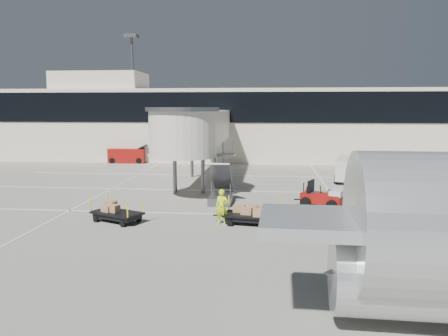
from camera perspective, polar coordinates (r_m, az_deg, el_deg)
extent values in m
plane|color=#A29E91|center=(22.90, 1.78, -7.34)|extent=(140.00, 140.00, 0.00)
cube|color=silver|center=(24.83, 2.09, -6.10)|extent=(40.00, 0.15, 0.02)
cube|color=silver|center=(31.65, 2.90, -3.02)|extent=(40.00, 0.15, 0.02)
cube|color=silver|center=(38.54, 3.41, -1.04)|extent=(40.00, 0.15, 0.02)
cube|color=silver|center=(32.91, 13.49, -2.81)|extent=(0.15, 30.00, 0.02)
cube|color=silver|center=(34.56, -13.83, -2.31)|extent=(0.15, 30.00, 0.02)
cube|color=silver|center=(52.09, 4.07, 5.72)|extent=(64.00, 12.00, 8.00)
cube|color=black|center=(46.01, 3.88, 7.91)|extent=(64.00, 0.12, 3.20)
cube|color=silver|center=(53.78, -15.85, 10.84)|extent=(10.00, 6.00, 2.00)
cylinder|color=slate|center=(58.72, -11.79, 9.24)|extent=(0.36, 0.36, 15.00)
cube|color=slate|center=(59.38, -12.00, 16.49)|extent=(1.60, 1.60, 0.40)
cube|color=beige|center=(37.48, -2.74, 5.31)|extent=(3.00, 18.00, 2.80)
cylinder|color=beige|center=(28.62, -5.39, 4.45)|extent=(4.40, 4.40, 3.00)
cylinder|color=slate|center=(28.57, -5.43, 7.65)|extent=(4.80, 4.80, 0.25)
cylinder|color=slate|center=(31.07, -6.43, -0.58)|extent=(0.28, 0.28, 2.90)
cylinder|color=slate|center=(30.71, -2.78, -0.63)|extent=(0.28, 0.28, 2.90)
cylinder|color=slate|center=(37.88, -4.21, 0.99)|extent=(0.28, 0.28, 2.90)
cylinder|color=slate|center=(37.59, -1.21, 0.96)|extent=(0.28, 0.28, 2.90)
cylinder|color=slate|center=(44.75, -2.67, 2.08)|extent=(0.28, 0.28, 2.90)
cylinder|color=slate|center=(44.50, -0.12, 2.06)|extent=(0.28, 0.28, 2.90)
cube|color=slate|center=(27.80, -0.40, -4.06)|extent=(1.40, 2.60, 0.50)
cube|color=slate|center=(28.14, -0.27, -1.11)|extent=(1.20, 2.60, 2.06)
cube|color=slate|center=(29.35, 0.01, 1.73)|extent=(1.40, 1.20, 0.12)
cube|color=maroon|center=(27.21, 12.65, -3.87)|extent=(2.67, 2.03, 0.60)
cube|color=silver|center=(26.89, 14.52, -3.20)|extent=(1.09, 1.29, 0.35)
cube|color=black|center=(27.30, 11.28, -2.50)|extent=(0.52, 0.96, 0.90)
cylinder|color=black|center=(26.89, 10.59, -4.45)|extent=(0.69, 0.49, 0.64)
cylinder|color=black|center=(28.10, 11.47, -3.94)|extent=(0.69, 0.49, 0.64)
cylinder|color=black|center=(26.43, 13.89, -4.77)|extent=(0.69, 0.49, 0.64)
cylinder|color=black|center=(27.66, 14.63, -4.23)|extent=(0.69, 0.49, 0.64)
cube|color=black|center=(27.79, 13.18, -3.76)|extent=(2.80, 1.56, 0.11)
cube|color=black|center=(27.82, 13.17, -4.08)|extent=(2.51, 1.34, 0.22)
cube|color=black|center=(27.52, 9.77, -4.06)|extent=(0.63, 0.12, 0.07)
cylinder|color=black|center=(27.10, 11.46, -4.75)|extent=(0.32, 0.15, 0.31)
cylinder|color=black|center=(28.26, 11.02, -4.21)|extent=(0.32, 0.15, 0.31)
cylinder|color=black|center=(27.50, 15.35, -4.69)|extent=(0.32, 0.15, 0.31)
cylinder|color=black|center=(28.65, 14.75, -4.16)|extent=(0.32, 0.15, 0.31)
cylinder|color=black|center=(26.88, 10.77, -3.20)|extent=(0.06, 0.06, 0.81)
cylinder|color=black|center=(28.06, 10.35, -2.72)|extent=(0.06, 0.06, 0.81)
cylinder|color=black|center=(27.44, 16.12, -3.15)|extent=(0.06, 0.06, 0.81)
cylinder|color=black|center=(28.59, 15.49, -2.68)|extent=(0.06, 0.06, 0.81)
cube|color=olive|center=(27.76, 14.84, -3.31)|extent=(0.44, 0.31, 0.39)
cube|color=#142441|center=(27.77, 12.67, -3.38)|extent=(0.38, 0.38, 0.25)
cube|color=maroon|center=(27.57, 15.24, -3.38)|extent=(0.40, 0.39, 0.40)
cube|color=#142441|center=(28.09, 14.76, -3.28)|extent=(0.39, 0.30, 0.28)
cube|color=#142441|center=(27.51, 12.25, -3.39)|extent=(0.47, 0.32, 0.32)
cube|color=#444448|center=(28.00, 14.46, -3.29)|extent=(0.38, 0.27, 0.30)
cube|color=#142441|center=(27.74, 14.30, -3.38)|extent=(0.44, 0.38, 0.31)
cube|color=olive|center=(27.33, 12.84, -3.53)|extent=(0.39, 0.35, 0.28)
cube|color=#142441|center=(27.53, 13.03, -3.34)|extent=(0.39, 0.37, 0.38)
cube|color=#444448|center=(27.60, 15.11, -3.53)|extent=(0.47, 0.33, 0.24)
cube|color=black|center=(22.75, 3.53, -6.13)|extent=(2.94, 1.79, 0.11)
cube|color=black|center=(22.79, 3.52, -6.54)|extent=(2.64, 1.54, 0.23)
cube|color=black|center=(23.16, -0.64, -6.22)|extent=(0.65, 0.17, 0.07)
cylinder|color=black|center=(22.45, 0.77, -7.24)|extent=(0.33, 0.18, 0.31)
cylinder|color=black|center=(23.62, 1.49, -6.47)|extent=(0.33, 0.18, 0.31)
cylinder|color=black|center=(22.09, 5.69, -7.53)|extent=(0.33, 0.18, 0.31)
cylinder|color=black|center=(23.28, 6.16, -6.73)|extent=(0.33, 0.18, 0.31)
cylinder|color=#FFEA0D|center=(22.35, -0.13, -5.28)|extent=(0.06, 0.06, 0.83)
cylinder|color=#FFEA0D|center=(23.52, 0.64, -4.61)|extent=(0.06, 0.06, 0.83)
cylinder|color=#FFEA0D|center=(21.85, 6.66, -5.65)|extent=(0.06, 0.06, 0.83)
cylinder|color=#FFEA0D|center=(23.05, 7.08, -4.94)|extent=(0.06, 0.06, 0.83)
cube|color=#A67D50|center=(22.54, 5.43, -5.56)|extent=(0.49, 0.45, 0.45)
cube|color=#A67D50|center=(22.89, 6.14, -5.40)|extent=(0.43, 0.41, 0.41)
cube|color=#A67D50|center=(22.69, 4.21, -5.47)|extent=(0.43, 0.40, 0.44)
cube|color=#A67D50|center=(22.73, 5.74, -5.46)|extent=(0.53, 0.41, 0.44)
cube|color=#A67D50|center=(22.37, 1.66, -5.55)|extent=(0.46, 0.39, 0.51)
cube|color=black|center=(23.87, -13.79, -5.70)|extent=(3.02, 2.34, 0.11)
cube|color=black|center=(23.91, -13.78, -6.08)|extent=(2.69, 2.05, 0.23)
cube|color=black|center=(25.06, -16.56, -5.47)|extent=(0.61, 0.32, 0.07)
cylinder|color=black|center=(24.19, -16.40, -6.46)|extent=(0.33, 0.24, 0.31)
cylinder|color=black|center=(25.02, -14.38, -5.90)|extent=(0.33, 0.24, 0.31)
cylinder|color=black|center=(22.89, -13.09, -7.16)|extent=(0.33, 0.24, 0.31)
cylinder|color=black|center=(23.76, -11.08, -6.53)|extent=(0.33, 0.24, 0.31)
cylinder|color=#FFEA0D|center=(24.27, -17.05, -4.62)|extent=(0.06, 0.06, 0.81)
cylinder|color=#FFEA0D|center=(25.09, -15.02, -4.13)|extent=(0.06, 0.06, 0.81)
cylinder|color=#FFEA0D|center=(22.48, -12.49, -5.45)|extent=(0.06, 0.06, 0.81)
cylinder|color=#FFEA0D|center=(23.36, -10.48, -4.88)|extent=(0.06, 0.06, 0.81)
cube|color=#A67D50|center=(23.91, -14.17, -5.17)|extent=(0.58, 0.54, 0.32)
cube|color=#A67D50|center=(23.36, -12.41, -5.36)|extent=(0.57, 0.54, 0.37)
cube|color=#A67D50|center=(23.37, -12.76, -5.22)|extent=(0.61, 0.62, 0.48)
cube|color=#A67D50|center=(23.46, -11.81, -5.19)|extent=(0.54, 0.57, 0.44)
cube|color=#A67D50|center=(23.42, -13.41, -5.39)|extent=(0.73, 0.68, 0.34)
imported|color=#C2EE19|center=(22.62, -0.30, -5.10)|extent=(0.76, 0.58, 1.86)
cube|color=silver|center=(37.19, 16.14, 0.01)|extent=(3.09, 5.32, 1.61)
cube|color=silver|center=(39.45, 16.26, -0.01)|extent=(2.00, 0.98, 0.94)
cube|color=black|center=(37.34, 16.18, 0.69)|extent=(2.69, 3.50, 0.65)
cylinder|color=black|center=(35.71, 14.39, -1.44)|extent=(0.40, 0.75, 0.71)
cylinder|color=black|center=(35.63, 17.56, -1.59)|extent=(0.40, 0.75, 0.71)
cylinder|color=black|center=(38.99, 14.75, -0.68)|extent=(0.40, 0.75, 0.71)
cylinder|color=black|center=(38.92, 17.66, -0.81)|extent=(0.40, 0.75, 0.71)
cube|color=maroon|center=(48.76, -12.49, 1.60)|extent=(4.01, 1.80, 1.56)
cube|color=black|center=(48.20, -10.50, 2.76)|extent=(1.05, 1.49, 0.55)
cylinder|color=black|center=(48.55, -14.36, 0.95)|extent=(0.63, 0.28, 0.62)
cylinder|color=black|center=(49.93, -13.85, 1.16)|extent=(0.63, 0.28, 0.62)
cylinder|color=black|center=(47.73, -11.04, 0.94)|extent=(0.63, 0.28, 0.62)
cylinder|color=black|center=(49.13, -10.61, 1.15)|extent=(0.63, 0.28, 0.62)
cylinder|color=silver|center=(12.92, 20.59, -13.06)|extent=(3.02, 2.35, 2.26)
cube|color=silver|center=(12.63, 20.79, -9.30)|extent=(0.79, 0.27, 1.08)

